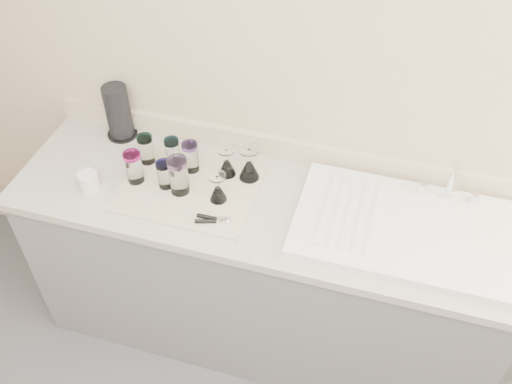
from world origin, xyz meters
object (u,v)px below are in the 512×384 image
(tumbler_cyan, at_px, (173,152))
(tumbler_magenta, at_px, (134,167))
(goblet_back_right, at_px, (249,168))
(tumbler_lavender, at_px, (178,176))
(white_mug, at_px, (88,181))
(goblet_back_left, at_px, (227,165))
(goblet_front_left, at_px, (218,191))
(sink_unit, at_px, (405,228))
(tumbler_teal, at_px, (146,149))
(tumbler_purple, at_px, (191,157))
(paper_towel_roll, at_px, (118,112))
(can_opener, at_px, (213,220))
(tumbler_blue, at_px, (165,174))

(tumbler_cyan, relative_size, tumbler_magenta, 0.89)
(goblet_back_right, bearing_deg, tumbler_magenta, -161.22)
(tumbler_magenta, xyz_separation_m, tumbler_lavender, (0.20, -0.01, 0.01))
(goblet_back_right, xyz_separation_m, white_mug, (-0.60, -0.24, -0.02))
(goblet_back_left, xyz_separation_m, goblet_front_left, (0.01, -0.15, -0.00))
(sink_unit, height_order, tumbler_teal, sink_unit)
(tumbler_purple, xyz_separation_m, goblet_front_left, (0.16, -0.14, -0.03))
(tumbler_cyan, distance_m, paper_towel_roll, 0.33)
(tumbler_cyan, bearing_deg, tumbler_purple, -8.40)
(tumbler_lavender, height_order, goblet_back_left, tumbler_lavender)
(sink_unit, bearing_deg, goblet_back_left, 171.68)
(tumbler_lavender, bearing_deg, goblet_back_left, 45.02)
(can_opener, distance_m, white_mug, 0.55)
(tumbler_cyan, bearing_deg, white_mug, -139.49)
(tumbler_lavender, distance_m, paper_towel_roll, 0.47)
(goblet_back_left, bearing_deg, goblet_front_left, -84.90)
(sink_unit, height_order, tumbler_purple, sink_unit)
(can_opener, bearing_deg, goblet_back_right, 77.93)
(tumbler_cyan, bearing_deg, goblet_front_left, -30.59)
(tumbler_purple, distance_m, can_opener, 0.32)
(tumbler_magenta, bearing_deg, white_mug, -150.54)
(sink_unit, relative_size, goblet_back_right, 5.34)
(tumbler_lavender, xyz_separation_m, white_mug, (-0.36, -0.09, -0.05))
(tumbler_blue, height_order, goblet_front_left, goblet_front_left)
(white_mug, bearing_deg, tumbler_lavender, 13.41)
(sink_unit, height_order, tumbler_blue, sink_unit)
(goblet_front_left, bearing_deg, tumbler_magenta, 178.76)
(tumbler_teal, height_order, goblet_back_left, goblet_back_left)
(paper_towel_roll, bearing_deg, goblet_front_left, -26.17)
(goblet_back_left, distance_m, paper_towel_roll, 0.55)
(tumbler_cyan, relative_size, goblet_back_right, 0.82)
(tumbler_blue, bearing_deg, goblet_back_right, 25.22)
(tumbler_magenta, xyz_separation_m, paper_towel_roll, (-0.19, 0.26, 0.04))
(tumbler_magenta, bearing_deg, tumbler_cyan, 52.16)
(tumbler_cyan, relative_size, goblet_back_left, 0.95)
(tumbler_cyan, distance_m, goblet_back_left, 0.24)
(tumbler_cyan, bearing_deg, tumbler_blue, -81.00)
(sink_unit, bearing_deg, paper_towel_roll, 169.90)
(tumbler_lavender, distance_m, can_opener, 0.23)
(sink_unit, xyz_separation_m, goblet_front_left, (-0.73, -0.04, 0.03))
(goblet_back_left, distance_m, goblet_back_right, 0.09)
(tumbler_teal, bearing_deg, goblet_back_left, 3.38)
(tumbler_blue, xyz_separation_m, goblet_front_left, (0.23, -0.01, -0.02))
(sink_unit, bearing_deg, tumbler_teal, 175.40)
(paper_towel_roll, bearing_deg, can_opener, -34.36)
(tumbler_lavender, height_order, paper_towel_roll, paper_towel_roll)
(tumbler_teal, bearing_deg, goblet_back_right, 3.44)
(white_mug, bearing_deg, tumbler_blue, 18.12)
(tumbler_magenta, distance_m, tumbler_blue, 0.13)
(sink_unit, bearing_deg, goblet_front_left, -176.61)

